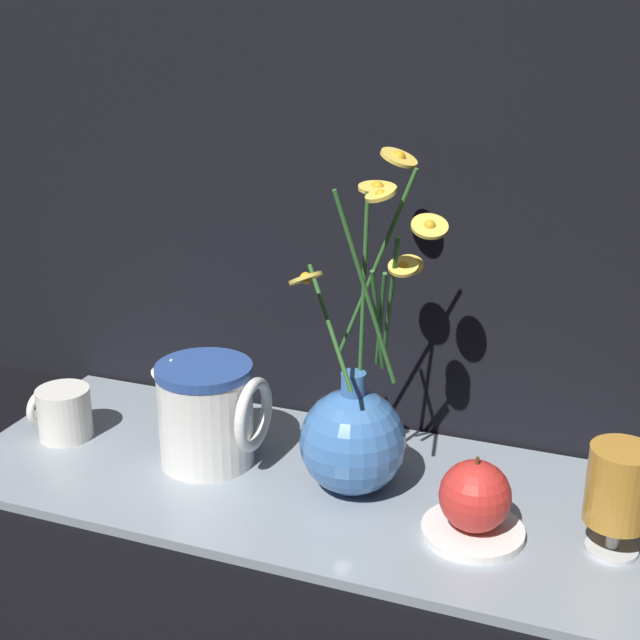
# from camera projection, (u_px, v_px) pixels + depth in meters

# --- Properties ---
(ground_plane) EXTENTS (6.00, 6.00, 0.00)m
(ground_plane) POSITION_uv_depth(u_px,v_px,m) (307.00, 488.00, 1.11)
(ground_plane) COLOR black
(shelf) EXTENTS (0.88, 0.35, 0.01)m
(shelf) POSITION_uv_depth(u_px,v_px,m) (307.00, 484.00, 1.11)
(shelf) COLOR gray
(shelf) RESTS_ON ground_plane
(backdrop_wall) EXTENTS (1.38, 0.02, 1.10)m
(backdrop_wall) POSITION_uv_depth(u_px,v_px,m) (361.00, 18.00, 1.08)
(backdrop_wall) COLOR black
(backdrop_wall) RESTS_ON ground_plane
(vase_with_flowers) EXTENTS (0.17, 0.21, 0.40)m
(vase_with_flowers) POSITION_uv_depth(u_px,v_px,m) (353.00, 434.00, 1.06)
(vase_with_flowers) COLOR #3F72B7
(vase_with_flowers) RESTS_ON shelf
(yellow_mug) EXTENTS (0.08, 0.07, 0.07)m
(yellow_mug) POSITION_uv_depth(u_px,v_px,m) (63.00, 413.00, 1.20)
(yellow_mug) COLOR silver
(yellow_mug) RESTS_ON shelf
(ceramic_pitcher) EXTENTS (0.15, 0.12, 0.14)m
(ceramic_pitcher) POSITION_uv_depth(u_px,v_px,m) (209.00, 408.00, 1.13)
(ceramic_pitcher) COLOR white
(ceramic_pitcher) RESTS_ON shelf
(tea_glass) EXTENTS (0.07, 0.07, 0.12)m
(tea_glass) POSITION_uv_depth(u_px,v_px,m) (619.00, 489.00, 0.94)
(tea_glass) COLOR silver
(tea_glass) RESTS_ON shelf
(saucer_plate) EXTENTS (0.12, 0.12, 0.01)m
(saucer_plate) POSITION_uv_depth(u_px,v_px,m) (473.00, 531.00, 0.99)
(saucer_plate) COLOR white
(saucer_plate) RESTS_ON shelf
(orange_fruit) EXTENTS (0.08, 0.08, 0.09)m
(orange_fruit) POSITION_uv_depth(u_px,v_px,m) (475.00, 496.00, 0.97)
(orange_fruit) COLOR red
(orange_fruit) RESTS_ON saucer_plate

